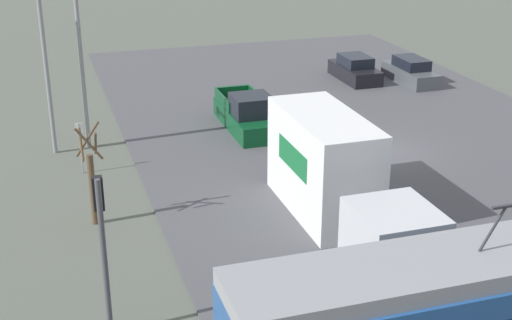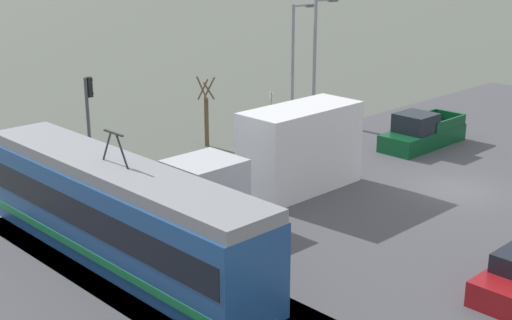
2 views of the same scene
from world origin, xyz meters
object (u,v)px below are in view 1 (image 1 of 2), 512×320
(sedan_car_0, at_px, (411,72))
(street_lamp_near_crossing, at_px, (80,55))
(box_truck, at_px, (338,181))
(no_parking_sign, at_px, (80,143))
(traffic_light_pole, at_px, (102,235))
(pickup_truck, at_px, (247,115))
(street_lamp_mid_block, at_px, (46,64))
(street_tree, at_px, (92,180))
(light_rail_tram, at_px, (497,310))
(sedan_car_2, at_px, (355,70))

(sedan_car_0, bearing_deg, street_lamp_near_crossing, -165.32)
(box_truck, relative_size, no_parking_sign, 4.33)
(box_truck, distance_m, street_lamp_near_crossing, 13.99)
(traffic_light_pole, distance_m, no_parking_sign, 12.15)
(pickup_truck, bearing_deg, traffic_light_pole, 60.35)
(street_lamp_mid_block, height_order, no_parking_sign, street_lamp_mid_block)
(pickup_truck, distance_m, traffic_light_pole, 17.60)
(box_truck, distance_m, no_parking_sign, 11.55)
(street_tree, xyz_separation_m, no_parking_sign, (0.03, -5.03, -0.37))
(street_lamp_mid_block, bearing_deg, street_lamp_near_crossing, -170.45)
(street_lamp_near_crossing, bearing_deg, street_tree, 86.46)
(box_truck, height_order, street_tree, box_truck)
(street_lamp_near_crossing, distance_m, no_parking_sign, 4.53)
(box_truck, relative_size, street_lamp_near_crossing, 1.31)
(light_rail_tram, relative_size, pickup_truck, 2.51)
(street_lamp_near_crossing, bearing_deg, sedan_car_2, -158.47)
(light_rail_tram, relative_size, box_truck, 1.43)
(traffic_light_pole, bearing_deg, street_lamp_near_crossing, -93.01)
(box_truck, relative_size, sedan_car_0, 2.14)
(pickup_truck, height_order, sedan_car_2, pickup_truck)
(traffic_light_pole, height_order, street_tree, traffic_light_pole)
(box_truck, xyz_separation_m, street_lamp_near_crossing, (7.81, -11.33, 2.53))
(street_lamp_mid_block, bearing_deg, street_tree, 97.24)
(light_rail_tram, height_order, sedan_car_2, light_rail_tram)
(light_rail_tram, height_order, box_truck, light_rail_tram)
(light_rail_tram, xyz_separation_m, sedan_car_0, (-11.64, -25.20, -1.09))
(box_truck, bearing_deg, street_lamp_mid_block, -49.76)
(traffic_light_pole, height_order, street_lamp_mid_block, street_lamp_mid_block)
(traffic_light_pole, height_order, street_lamp_near_crossing, street_lamp_near_crossing)
(sedan_car_2, bearing_deg, no_parking_sign, 29.90)
(box_truck, bearing_deg, sedan_car_2, -116.80)
(sedan_car_0, distance_m, no_parking_sign, 22.29)
(sedan_car_0, height_order, street_lamp_near_crossing, street_lamp_near_crossing)
(street_tree, height_order, street_lamp_mid_block, street_lamp_mid_block)
(pickup_truck, bearing_deg, street_lamp_near_crossing, -1.68)
(box_truck, height_order, pickup_truck, box_truck)
(street_tree, bearing_deg, traffic_light_pole, 87.64)
(pickup_truck, distance_m, sedan_car_0, 13.35)
(box_truck, distance_m, traffic_light_pole, 9.62)
(pickup_truck, bearing_deg, light_rail_tram, 91.56)
(street_tree, xyz_separation_m, street_lamp_near_crossing, (-0.52, -8.40, 2.60))
(pickup_truck, height_order, sedan_car_0, pickup_truck)
(pickup_truck, distance_m, street_lamp_near_crossing, 8.59)
(street_tree, distance_m, no_parking_sign, 5.04)
(sedan_car_0, height_order, no_parking_sign, no_parking_sign)
(light_rail_tram, bearing_deg, sedan_car_2, -107.79)
(street_lamp_near_crossing, bearing_deg, box_truck, 124.59)
(street_tree, distance_m, street_lamp_near_crossing, 8.81)
(traffic_light_pole, relative_size, street_lamp_mid_block, 0.67)
(street_tree, xyz_separation_m, street_lamp_mid_block, (1.03, -8.14, 2.39))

